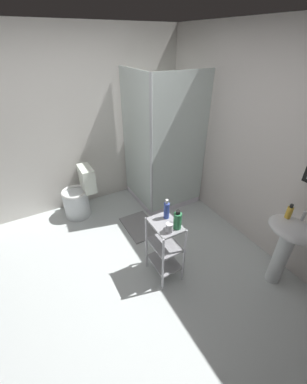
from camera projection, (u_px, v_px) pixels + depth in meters
name	position (u px, v px, depth m)	size (l,w,h in m)	color
ground_plane	(122.00, 284.00, 2.67)	(4.20, 4.20, 0.02)	silver
wall_back	(264.00, 147.00, 2.74)	(4.20, 0.14, 2.50)	silver
wall_left	(64.00, 128.00, 3.35)	(0.10, 4.20, 2.50)	silver
shower_stall	(160.00, 176.00, 3.81)	(0.92, 0.92, 2.00)	white
pedestal_sink	(287.00, 241.00, 2.41)	(0.46, 0.37, 0.81)	white
sink_faucet	(304.00, 216.00, 2.30)	(0.03, 0.03, 0.10)	silver
toilet	(79.00, 197.00, 3.57)	(0.37, 0.49, 0.76)	white
storage_cart	(165.00, 246.00, 2.56)	(0.38, 0.28, 0.74)	silver
hand_soap_bottle	(289.00, 212.00, 2.33)	(0.06, 0.06, 0.16)	gold
shampoo_bottle_blue	(167.00, 210.00, 2.42)	(0.06, 0.06, 0.22)	#374FB7
body_wash_bottle_green	(178.00, 220.00, 2.29)	(0.08, 0.08, 0.21)	#358D54
rinse_cup	(169.00, 228.00, 2.27)	(0.07, 0.07, 0.10)	silver
bath_mat	(140.00, 226.00, 3.47)	(0.60, 0.40, 0.02)	gray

